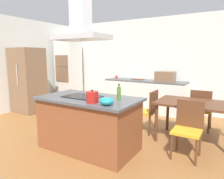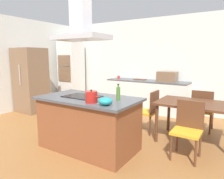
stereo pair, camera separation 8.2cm
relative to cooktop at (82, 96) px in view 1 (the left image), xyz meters
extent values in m
plane|color=#936033|center=(0.13, 1.50, -0.91)|extent=(16.00, 16.00, 0.00)
cube|color=silver|center=(0.13, 3.25, 0.44)|extent=(7.20, 0.10, 2.70)
cube|color=silver|center=(-3.32, 1.00, 0.44)|extent=(0.10, 8.80, 2.70)
cube|color=brown|center=(0.13, 0.00, -0.48)|extent=(1.61, 0.86, 0.86)
cube|color=#4C4F54|center=(0.13, 0.00, -0.03)|extent=(1.71, 0.96, 0.04)
cube|color=black|center=(0.00, 0.00, 0.00)|extent=(0.60, 0.44, 0.01)
cylinder|color=#B21E19|center=(0.42, -0.28, 0.08)|extent=(0.18, 0.18, 0.17)
sphere|color=black|center=(0.42, -0.28, 0.18)|extent=(0.03, 0.03, 0.03)
cone|color=#B21E19|center=(0.53, -0.28, 0.09)|extent=(0.06, 0.03, 0.04)
cylinder|color=#47722D|center=(0.67, 0.08, 0.10)|extent=(0.06, 0.06, 0.21)
cylinder|color=#47722D|center=(0.67, 0.08, 0.22)|extent=(0.03, 0.03, 0.04)
cylinder|color=black|center=(0.67, 0.08, 0.25)|extent=(0.03, 0.03, 0.01)
ellipsoid|color=teal|center=(0.69, -0.31, 0.05)|extent=(0.20, 0.20, 0.11)
cube|color=silver|center=(-0.04, 2.88, -0.48)|extent=(2.37, 0.62, 0.86)
cube|color=#4C4F54|center=(-0.04, 2.88, -0.03)|extent=(2.37, 0.62, 0.04)
cube|color=brown|center=(0.56, 2.88, 0.13)|extent=(0.50, 0.38, 0.28)
cylinder|color=red|center=(-0.99, 2.89, 0.04)|extent=(0.08, 0.08, 0.09)
cube|color=#59331E|center=(-0.27, 2.93, 0.00)|extent=(0.34, 0.24, 0.02)
cube|color=silver|center=(-2.77, 2.65, 0.19)|extent=(0.70, 0.64, 2.20)
cube|color=brown|center=(-2.77, 2.32, 0.54)|extent=(0.56, 0.02, 0.36)
cube|color=brown|center=(-2.77, 2.32, 0.09)|extent=(0.56, 0.02, 0.48)
cube|color=brown|center=(-2.85, 1.06, 0.00)|extent=(0.80, 0.70, 1.82)
cylinder|color=beige|center=(-2.80, 0.69, 0.19)|extent=(0.02, 0.02, 0.55)
cube|color=#59331E|center=(1.64, 1.26, -0.18)|extent=(1.40, 0.90, 0.04)
cylinder|color=#59331E|center=(1.02, 0.89, -0.55)|extent=(0.06, 0.06, 0.71)
cylinder|color=#59331E|center=(1.02, 1.63, -0.55)|extent=(0.06, 0.06, 0.71)
cube|color=gold|center=(1.64, 0.51, -0.48)|extent=(0.42, 0.42, 0.04)
cube|color=#59331E|center=(1.64, 0.70, -0.24)|extent=(0.42, 0.04, 0.44)
cylinder|color=#59331E|center=(1.82, 0.33, -0.70)|extent=(0.04, 0.04, 0.41)
cylinder|color=#59331E|center=(1.46, 0.33, -0.70)|extent=(0.04, 0.04, 0.41)
cylinder|color=#59331E|center=(1.82, 0.69, -0.70)|extent=(0.04, 0.04, 0.41)
cylinder|color=#59331E|center=(1.46, 0.69, -0.70)|extent=(0.04, 0.04, 0.41)
cube|color=gold|center=(0.64, 1.26, -0.48)|extent=(0.42, 0.42, 0.04)
cube|color=#59331E|center=(0.83, 1.26, -0.24)|extent=(0.04, 0.42, 0.44)
cylinder|color=#59331E|center=(0.46, 1.08, -0.70)|extent=(0.04, 0.04, 0.41)
cylinder|color=#59331E|center=(0.46, 1.44, -0.70)|extent=(0.04, 0.04, 0.41)
cylinder|color=#59331E|center=(0.82, 1.08, -0.70)|extent=(0.04, 0.04, 0.41)
cylinder|color=#59331E|center=(0.82, 1.44, -0.70)|extent=(0.04, 0.04, 0.41)
cube|color=gold|center=(1.64, 2.01, -0.48)|extent=(0.42, 0.42, 0.04)
cube|color=#59331E|center=(1.64, 1.82, -0.24)|extent=(0.42, 0.04, 0.44)
cylinder|color=#59331E|center=(1.46, 2.19, -0.70)|extent=(0.04, 0.04, 0.41)
cylinder|color=#59331E|center=(1.82, 2.19, -0.70)|extent=(0.04, 0.04, 0.41)
cylinder|color=#59331E|center=(1.46, 1.83, -0.70)|extent=(0.04, 0.04, 0.41)
cylinder|color=#59331E|center=(1.82, 1.83, -0.70)|extent=(0.04, 0.04, 0.41)
cube|color=#ADADB2|center=(0.00, 0.00, 0.98)|extent=(0.90, 0.55, 0.08)
cube|color=#ADADB2|center=(0.00, 0.00, 1.37)|extent=(0.28, 0.24, 0.70)
camera|label=1|loc=(2.22, -2.70, 0.67)|focal=33.00mm
camera|label=2|loc=(2.29, -2.65, 0.67)|focal=33.00mm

